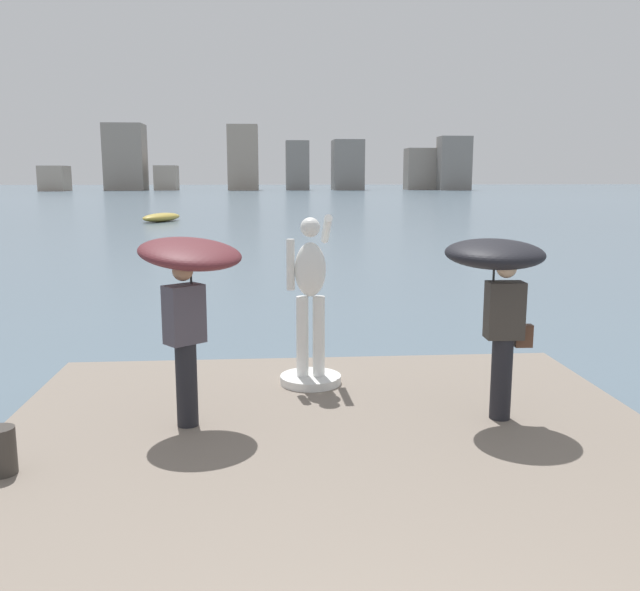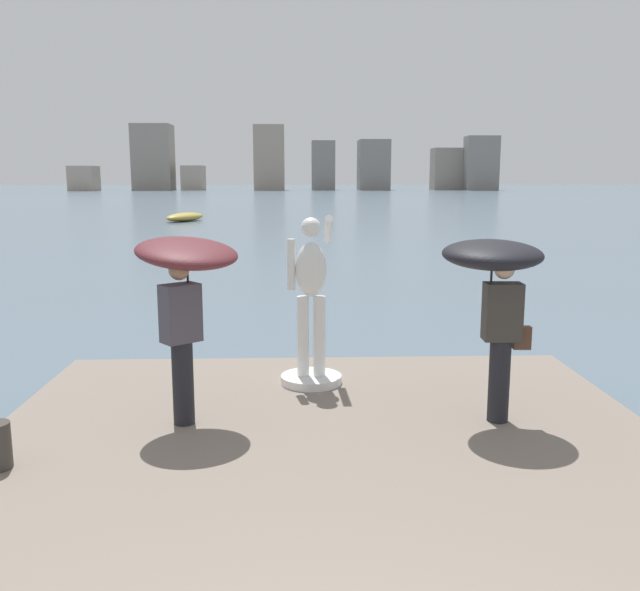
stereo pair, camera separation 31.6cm
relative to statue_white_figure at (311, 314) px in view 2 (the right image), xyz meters
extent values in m
plane|color=slate|center=(0.10, 33.41, -1.28)|extent=(400.00, 400.00, 0.00)
cylinder|color=white|center=(0.00, -0.01, -0.83)|extent=(0.76, 0.76, 0.10)
cylinder|color=white|center=(-0.10, -0.01, -0.28)|extent=(0.15, 0.15, 1.00)
cylinder|color=white|center=(0.10, -0.01, -0.28)|extent=(0.15, 0.15, 1.00)
ellipsoid|color=white|center=(0.00, -0.01, 0.55)|extent=(0.38, 0.26, 0.66)
sphere|color=white|center=(0.00, -0.01, 1.07)|extent=(0.24, 0.24, 0.24)
cylinder|color=white|center=(-0.24, -0.01, 0.62)|extent=(0.10, 0.10, 0.62)
cylinder|color=white|center=(0.22, 0.26, 1.02)|extent=(0.10, 0.59, 0.40)
cylinder|color=black|center=(-1.36, -1.35, -0.44)|extent=(0.22, 0.22, 0.88)
cube|color=#47424C|center=(-1.36, -1.35, 0.30)|extent=(0.45, 0.43, 0.60)
sphere|color=#A87A5B|center=(-1.36, -1.35, 0.74)|extent=(0.21, 0.21, 0.21)
cylinder|color=#262626|center=(-1.30, -1.24, 0.60)|extent=(0.02, 0.02, 0.50)
ellipsoid|color=#5B2328|center=(-1.30, -1.24, 0.90)|extent=(1.49, 1.49, 0.40)
cylinder|color=black|center=(1.94, -1.40, -0.44)|extent=(0.22, 0.22, 0.88)
cube|color=#38332D|center=(1.94, -1.40, 0.30)|extent=(0.39, 0.26, 0.60)
sphere|color=beige|center=(1.94, -1.40, 0.74)|extent=(0.21, 0.21, 0.21)
cylinder|color=#262626|center=(1.82, -1.35, 0.58)|extent=(0.02, 0.02, 0.47)
ellipsoid|color=black|center=(1.82, -1.35, 0.89)|extent=(1.06, 1.08, 0.35)
cube|color=#513323|center=(2.16, -1.39, 0.02)|extent=(0.18, 0.11, 0.24)
ellipsoid|color=#B2993D|center=(-7.51, 37.08, -1.00)|extent=(2.84, 4.01, 0.56)
cube|color=#A89989|center=(-43.42, 133.43, 1.22)|extent=(4.98, 6.42, 5.00)
cube|color=gray|center=(-30.36, 139.36, 5.59)|extent=(8.06, 7.40, 13.74)
cube|color=#A89989|center=(-22.00, 139.47, 1.30)|extent=(4.58, 6.21, 5.17)
cube|color=gray|center=(-5.66, 139.15, 5.52)|extent=(6.38, 7.07, 13.60)
cube|color=gray|center=(5.89, 138.63, 3.91)|extent=(4.91, 4.77, 10.38)
cube|color=gray|center=(16.78, 139.08, 4.01)|extent=(6.49, 7.89, 10.59)
cube|color=gray|center=(33.15, 140.21, 3.19)|extent=(6.71, 5.73, 8.94)
cube|color=gray|center=(39.21, 135.49, 4.34)|extent=(6.65, 4.94, 11.25)
camera|label=1|loc=(-0.50, -8.10, 1.67)|focal=37.80mm
camera|label=2|loc=(-0.19, -8.12, 1.67)|focal=37.80mm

